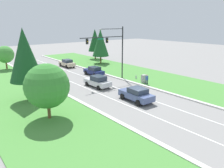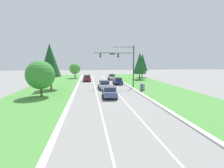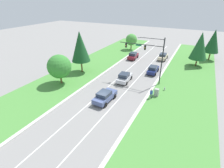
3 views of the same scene
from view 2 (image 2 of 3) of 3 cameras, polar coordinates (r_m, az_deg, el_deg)
The scene contains 21 objects.
ground_plane at distance 26.43m, azimuth -0.75°, elevation -4.63°, with size 160.00×160.00×0.00m, color gray.
curb_strip_right at distance 27.65m, azimuth 10.98°, elevation -4.06°, with size 0.50×90.00×0.15m.
curb_strip_left at distance 26.36m, azimuth -13.08°, elevation -4.69°, with size 0.50×90.00×0.15m.
grass_verge_right at distance 29.73m, azimuth 20.63°, elevation -3.66°, with size 10.00×90.00×0.08m.
grass_verge_left at distance 27.38m, azimuth -24.12°, elevation -4.79°, with size 10.00×90.00×0.08m.
lane_stripe_inner_left at distance 26.28m, azimuth -4.67°, elevation -4.72°, with size 0.14×81.00×0.01m.
lane_stripe_inner_right at distance 26.70m, azimuth 3.10°, elevation -4.50°, with size 0.14×81.00×0.01m.
traffic_signal_mast at distance 36.60m, azimuth 3.61°, elevation 7.91°, with size 8.29×0.41×8.75m.
slate_blue_sedan at distance 26.75m, azimuth -0.80°, elevation -2.56°, with size 2.31×4.74×1.72m.
navy_sedan at distance 41.69m, azimuth 1.87°, elevation 1.04°, with size 2.02×4.43×1.63m.
burgundy_sedan at distance 48.39m, azimuth -8.18°, elevation 1.91°, with size 2.24×4.54×1.73m.
silver_sedan at distance 34.67m, azimuth -2.59°, elevation -0.25°, with size 2.29×4.64×1.73m.
champagne_sedan at distance 51.84m, azimuth -0.13°, elevation 2.35°, with size 1.96×4.67×1.66m.
utility_cabinet at distance 33.29m, azimuth 9.94°, elevation -1.02°, with size 0.70×0.60×1.34m.
pedestrian at distance 31.97m, azimuth 9.59°, elevation -0.88°, with size 0.41×0.29×1.69m.
fire_hydrant at distance 36.00m, azimuth 9.96°, elevation -0.90°, with size 0.34×0.20×0.70m.
conifer_near_right_tree at distance 51.98m, azimuth 9.05°, elevation 6.74°, with size 3.85×3.85×7.97m.
oak_near_left_tree at distance 28.97m, azimuth -22.34°, elevation 2.72°, with size 4.38×4.38×5.62m.
conifer_far_right_tree at distance 58.73m, azimuth 9.87°, elevation 6.91°, with size 3.56×3.56×7.84m.
oak_far_left_tree at distance 56.69m, azimuth -12.04°, elevation 4.93°, with size 3.48×3.48×4.86m.
conifer_mid_left_tree at distance 35.12m, azimuth -19.58°, elevation 7.35°, with size 3.90×3.90×8.84m.
Camera 2 is at (-3.08, -25.64, 5.61)m, focal length 28.00 mm.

